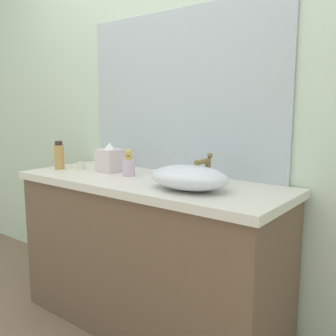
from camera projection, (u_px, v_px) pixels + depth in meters
bathroom_wall_rear at (168, 95)px, 2.26m from camera, size 6.00×0.06×2.60m
vanity_counter at (147, 254)px, 2.08m from camera, size 1.55×0.58×0.85m
wall_mirror_panel at (179, 93)px, 2.16m from camera, size 1.34×0.01×0.93m
sink_basin at (189, 177)px, 1.76m from camera, size 0.40×0.28×0.11m
faucet at (206, 166)px, 1.87m from camera, size 0.03×0.14×0.16m
soap_dispenser at (129, 165)px, 2.10m from camera, size 0.07×0.07×0.15m
lotion_bottle at (59, 156)px, 2.34m from camera, size 0.06×0.06×0.18m
tissue_box at (110, 159)px, 2.24m from camera, size 0.13×0.13×0.18m
candle_jar at (81, 166)px, 2.33m from camera, size 0.05×0.05×0.05m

